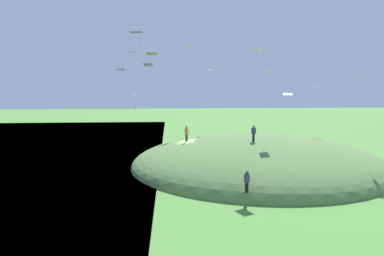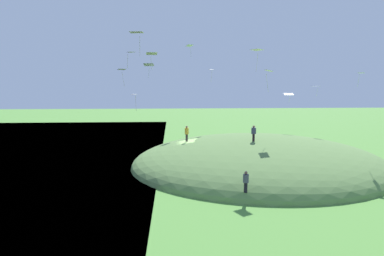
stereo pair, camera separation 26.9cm
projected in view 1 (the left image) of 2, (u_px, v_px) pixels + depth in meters
ground_plane at (190, 163)px, 37.50m from camera, size 160.00×160.00×0.00m
grass_hill at (257, 164)px, 36.63m from camera, size 26.92×25.33×5.82m
person_watching_kites at (254, 131)px, 34.23m from camera, size 0.56×0.56×1.61m
person_near_shore at (247, 179)px, 24.65m from camera, size 0.58×0.58×1.59m
person_with_child at (187, 132)px, 36.88m from camera, size 0.52×0.52×1.71m
kite_0 at (134, 96)px, 40.72m from camera, size 0.77×0.85×2.02m
kite_1 at (121, 70)px, 42.40m from camera, size 1.20×1.10×2.15m
kite_2 at (211, 71)px, 45.47m from camera, size 0.84×0.81×1.76m
kite_3 at (268, 72)px, 35.39m from camera, size 0.85×1.18×2.34m
kite_4 at (137, 33)px, 30.02m from camera, size 1.28×0.97×2.10m
kite_5 at (257, 51)px, 31.93m from camera, size 1.24×1.41×2.06m
kite_6 at (315, 86)px, 43.25m from camera, size 1.13×0.83×1.33m
kite_7 at (360, 74)px, 33.42m from camera, size 0.73×0.75×1.38m
kite_8 at (189, 46)px, 47.11m from camera, size 1.21×1.18×1.76m
kite_9 at (131, 53)px, 27.44m from camera, size 0.80×0.85×1.34m
kite_10 at (288, 94)px, 44.05m from camera, size 1.28×0.97×1.22m
kite_11 at (152, 54)px, 33.16m from camera, size 1.12×0.82×1.69m
kite_12 at (148, 65)px, 38.64m from camera, size 1.21×0.88×1.64m
mooring_post at (158, 161)px, 35.48m from camera, size 0.14×0.14×1.33m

